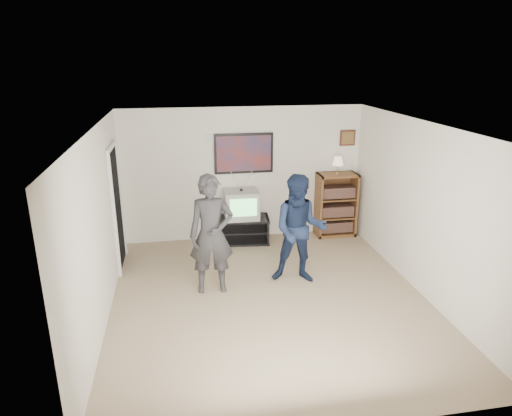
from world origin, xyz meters
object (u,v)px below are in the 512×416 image
object	(u,v)px
media_stand	(243,229)
crt_television	(241,204)
person_tall	(211,235)
person_short	(300,229)
bookshelf	(336,205)

from	to	relation	value
media_stand	crt_television	distance (m)	0.51
person_tall	media_stand	bearing A→B (deg)	69.59
media_stand	person_short	xyz separation A→B (m)	(0.62, -1.72, 0.61)
person_tall	person_short	xyz separation A→B (m)	(1.34, 0.07, -0.04)
person_tall	person_short	distance (m)	1.35
media_stand	person_tall	bearing A→B (deg)	-106.16
person_tall	crt_television	bearing A→B (deg)	70.38
person_tall	person_short	world-z (taller)	person_tall
person_tall	person_short	size ratio (longest dim) A/B	1.04
crt_television	person_tall	bearing A→B (deg)	-110.12
media_stand	bookshelf	distance (m)	1.87
media_stand	person_tall	xyz separation A→B (m)	(-0.72, -1.79, 0.65)
media_stand	bookshelf	size ratio (longest dim) A/B	0.82
crt_television	person_tall	distance (m)	1.92
bookshelf	person_short	world-z (taller)	person_short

